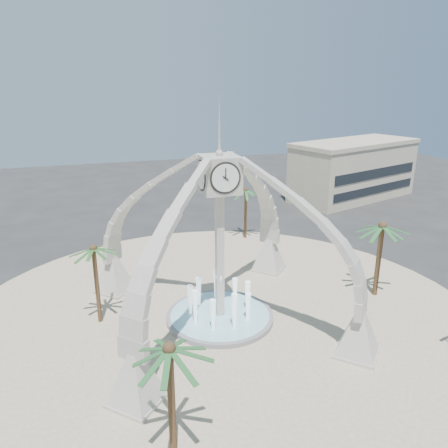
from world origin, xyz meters
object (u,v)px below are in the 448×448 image
object	(u,v)px
palm_east	(382,227)
palm_north	(246,191)
clock_tower	(220,238)
fountain	(220,316)
palm_west	(93,250)
palm_south	(169,350)

from	to	relation	value
palm_east	palm_north	distance (m)	17.21
clock_tower	palm_east	distance (m)	13.47
fountain	palm_west	size ratio (longest dim) A/B	1.24
palm_west	palm_north	xyz separation A→B (m)	(16.66, 13.64, -0.24)
palm_east	fountain	bearing A→B (deg)	178.76
fountain	palm_west	xyz separation A→B (m)	(-8.54, 2.42, 5.45)
palm_east	palm_west	bearing A→B (deg)	172.96
palm_north	palm_south	world-z (taller)	palm_south
clock_tower	palm_south	bearing A→B (deg)	-117.90
fountain	clock_tower	bearing A→B (deg)	-90.00
palm_east	palm_west	distance (m)	22.17
palm_north	palm_south	distance (m)	30.47
palm_west	palm_north	world-z (taller)	palm_west
clock_tower	palm_north	distance (m)	18.03
fountain	palm_west	bearing A→B (deg)	164.15
palm_north	palm_south	bearing A→B (deg)	-117.26
palm_west	clock_tower	bearing A→B (deg)	-15.85
palm_south	palm_west	bearing A→B (deg)	101.35
clock_tower	palm_south	size ratio (longest dim) A/B	2.76
palm_east	palm_south	size ratio (longest dim) A/B	1.06
palm_west	fountain	bearing A→B (deg)	-15.85
clock_tower	palm_south	xyz separation A→B (m)	(-5.84, -11.02, -0.81)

